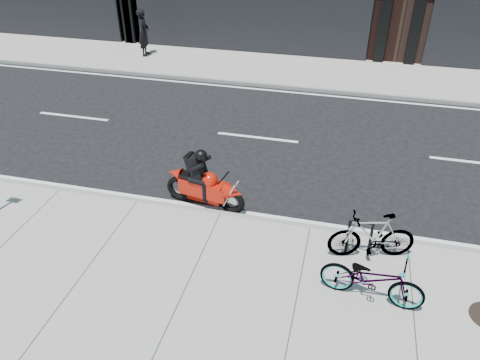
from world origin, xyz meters
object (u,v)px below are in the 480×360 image
(bicycle_rear, at_px, (372,236))
(pedestrian, at_px, (144,33))
(bike_rack, at_px, (360,235))
(bicycle_front, at_px, (372,278))
(motorcycle, at_px, (208,185))

(bicycle_rear, distance_m, pedestrian, 14.04)
(bike_rack, bearing_deg, bicycle_front, -77.50)
(motorcycle, bearing_deg, pedestrian, 130.18)
(bike_rack, bearing_deg, pedestrian, 130.70)
(bicycle_rear, bearing_deg, bike_rack, -104.29)
(bicycle_rear, bearing_deg, pedestrian, -152.88)
(bicycle_front, xyz_separation_m, bicycle_rear, (-0.02, 1.13, 0.03))
(bike_rack, relative_size, motorcycle, 0.41)
(bicycle_front, height_order, motorcycle, motorcycle)
(bicycle_rear, height_order, motorcycle, motorcycle)
(bicycle_front, relative_size, motorcycle, 0.91)
(bike_rack, xyz_separation_m, bicycle_front, (0.25, -1.13, -0.01))
(bike_rack, xyz_separation_m, pedestrian, (-9.06, 10.53, 0.46))
(motorcycle, bearing_deg, bike_rack, -6.88)
(bike_rack, relative_size, bicycle_rear, 0.48)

